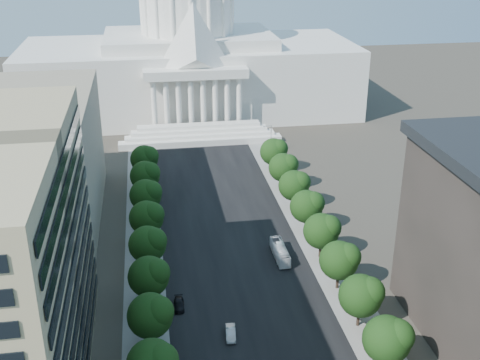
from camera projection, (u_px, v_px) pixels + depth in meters
road_asphalt at (225, 224)px, 141.62m from camera, size 30.00×260.00×0.01m
sidewalk_left at (143, 230)px, 138.85m from camera, size 8.00×260.00×0.02m
sidewalk_right at (303, 219)px, 144.38m from camera, size 8.00×260.00×0.02m
capitol at (189, 58)px, 219.87m from camera, size 120.00×56.00×73.00m
office_block_left_far at (11, 162)px, 137.81m from camera, size 38.00×52.00×30.00m
tree_l_d at (152, 315)px, 98.21m from camera, size 7.79×7.60×9.97m
tree_l_e at (150, 276)px, 109.10m from camera, size 7.79×7.60×9.97m
tree_l_f at (149, 244)px, 119.99m from camera, size 7.79×7.60×9.97m
tree_l_g at (148, 217)px, 130.89m from camera, size 7.79×7.60×9.97m
tree_l_h at (147, 194)px, 141.78m from camera, size 7.79×7.60×9.97m
tree_l_i at (146, 175)px, 152.67m from camera, size 7.79×7.60×9.97m
tree_l_j at (145, 158)px, 163.56m from camera, size 7.79×7.60×9.97m
tree_r_c at (389, 339)px, 92.55m from camera, size 7.79×7.60×9.97m
tree_r_d at (363, 295)px, 103.44m from camera, size 7.79×7.60×9.97m
tree_r_e at (341, 259)px, 114.34m from camera, size 7.79×7.60×9.97m
tree_r_f at (323, 230)px, 125.23m from camera, size 7.79×7.60×9.97m
tree_r_g at (308, 206)px, 136.12m from camera, size 7.79×7.60×9.97m
tree_r_h at (295, 185)px, 147.01m from camera, size 7.79×7.60×9.97m
tree_r_i at (284, 167)px, 157.91m from camera, size 7.79×7.60×9.97m
tree_r_j at (275, 151)px, 168.80m from camera, size 7.79×7.60×9.97m
streetlight_b at (401, 344)px, 92.30m from camera, size 2.61×0.44×9.00m
streetlight_c at (348, 261)px, 114.99m from camera, size 2.61×0.44×9.00m
streetlight_d at (313, 205)px, 137.68m from camera, size 2.61×0.44×9.00m
streetlight_e at (288, 165)px, 160.37m from camera, size 2.61×0.44×9.00m
streetlight_f at (269, 135)px, 183.07m from camera, size 2.61×0.44×9.00m
car_silver at (231, 333)px, 102.85m from camera, size 2.11×4.86×1.56m
car_dark_b at (179, 304)px, 110.71m from camera, size 2.04×4.71×1.35m
city_bus at (280, 252)px, 126.91m from camera, size 2.44×10.36×2.89m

